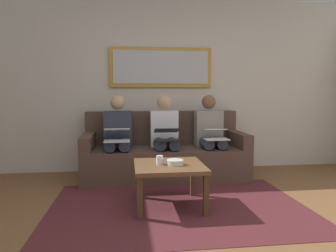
{
  "coord_description": "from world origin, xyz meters",
  "views": [
    {
      "loc": [
        0.5,
        2.23,
        1.14
      ],
      "look_at": [
        0.0,
        -1.7,
        0.75
      ],
      "focal_mm": 33.81,
      "sensor_mm": 36.0,
      "label": 1
    }
  ],
  "objects_px": {
    "couch": "(164,154)",
    "person_left": "(210,133)",
    "cup": "(160,160)",
    "laptop_black": "(167,135)",
    "laptop_silver": "(117,135)",
    "framed_mirror": "(161,67)",
    "person_middle": "(165,134)",
    "person_right": "(118,134)",
    "coffee_table": "(169,170)",
    "bowl": "(175,162)",
    "laptop_white": "(215,134)"
  },
  "relations": [
    {
      "from": "couch",
      "to": "laptop_silver",
      "type": "relative_size",
      "value": 5.76
    },
    {
      "from": "cup",
      "to": "laptop_white",
      "type": "bearing_deg",
      "value": -132.78
    },
    {
      "from": "cup",
      "to": "laptop_black",
      "type": "distance_m",
      "value": 0.93
    },
    {
      "from": "coffee_table",
      "to": "bowl",
      "type": "xyz_separation_m",
      "value": [
        -0.05,
        0.03,
        0.08
      ]
    },
    {
      "from": "person_left",
      "to": "person_middle",
      "type": "bearing_deg",
      "value": 0.0
    },
    {
      "from": "couch",
      "to": "cup",
      "type": "xyz_separation_m",
      "value": [
        0.19,
        1.21,
        0.17
      ]
    },
    {
      "from": "cup",
      "to": "bowl",
      "type": "height_order",
      "value": "cup"
    },
    {
      "from": "bowl",
      "to": "laptop_silver",
      "type": "distance_m",
      "value": 1.13
    },
    {
      "from": "cup",
      "to": "person_left",
      "type": "distance_m",
      "value": 1.42
    },
    {
      "from": "cup",
      "to": "framed_mirror",
      "type": "bearing_deg",
      "value": -96.65
    },
    {
      "from": "couch",
      "to": "bowl",
      "type": "height_order",
      "value": "couch"
    },
    {
      "from": "cup",
      "to": "laptop_black",
      "type": "xyz_separation_m",
      "value": [
        -0.19,
        -0.9,
        0.14
      ]
    },
    {
      "from": "person_right",
      "to": "person_middle",
      "type": "bearing_deg",
      "value": 180.0
    },
    {
      "from": "couch",
      "to": "person_left",
      "type": "bearing_deg",
      "value": 173.87
    },
    {
      "from": "couch",
      "to": "laptop_black",
      "type": "distance_m",
      "value": 0.44
    },
    {
      "from": "laptop_black",
      "to": "framed_mirror",
      "type": "bearing_deg",
      "value": -90.0
    },
    {
      "from": "person_middle",
      "to": "laptop_silver",
      "type": "distance_m",
      "value": 0.68
    },
    {
      "from": "bowl",
      "to": "person_left",
      "type": "distance_m",
      "value": 1.37
    },
    {
      "from": "laptop_silver",
      "to": "laptop_white",
      "type": "bearing_deg",
      "value": 179.38
    },
    {
      "from": "laptop_silver",
      "to": "person_middle",
      "type": "bearing_deg",
      "value": -159.65
    },
    {
      "from": "cup",
      "to": "laptop_black",
      "type": "height_order",
      "value": "laptop_black"
    },
    {
      "from": "person_right",
      "to": "laptop_silver",
      "type": "relative_size",
      "value": 2.99
    },
    {
      "from": "couch",
      "to": "person_left",
      "type": "relative_size",
      "value": 1.93
    },
    {
      "from": "couch",
      "to": "laptop_silver",
      "type": "xyz_separation_m",
      "value": [
        0.64,
        0.31,
        0.32
      ]
    },
    {
      "from": "laptop_white",
      "to": "person_right",
      "type": "relative_size",
      "value": 0.29
    },
    {
      "from": "couch",
      "to": "bowl",
      "type": "xyz_separation_m",
      "value": [
        0.04,
        1.25,
        0.15
      ]
    },
    {
      "from": "couch",
      "to": "cup",
      "type": "distance_m",
      "value": 1.24
    },
    {
      "from": "coffee_table",
      "to": "laptop_white",
      "type": "height_order",
      "value": "laptop_white"
    },
    {
      "from": "couch",
      "to": "framed_mirror",
      "type": "height_order",
      "value": "framed_mirror"
    },
    {
      "from": "framed_mirror",
      "to": "laptop_black",
      "type": "bearing_deg",
      "value": 90.0
    },
    {
      "from": "couch",
      "to": "bowl",
      "type": "relative_size",
      "value": 12.76
    },
    {
      "from": "framed_mirror",
      "to": "bowl",
      "type": "distance_m",
      "value": 1.96
    },
    {
      "from": "couch",
      "to": "cup",
      "type": "height_order",
      "value": "couch"
    },
    {
      "from": "couch",
      "to": "person_left",
      "type": "xyz_separation_m",
      "value": [
        -0.64,
        0.07,
        0.3
      ]
    },
    {
      "from": "cup",
      "to": "person_left",
      "type": "xyz_separation_m",
      "value": [
        -0.83,
        -1.14,
        0.12
      ]
    },
    {
      "from": "framed_mirror",
      "to": "laptop_black",
      "type": "xyz_separation_m",
      "value": [
        0.0,
        0.7,
        -0.92
      ]
    },
    {
      "from": "bowl",
      "to": "person_middle",
      "type": "relative_size",
      "value": 0.15
    },
    {
      "from": "cup",
      "to": "coffee_table",
      "type": "bearing_deg",
      "value": 177.4
    },
    {
      "from": "framed_mirror",
      "to": "person_middle",
      "type": "xyz_separation_m",
      "value": [
        0.0,
        0.46,
        -0.94
      ]
    },
    {
      "from": "framed_mirror",
      "to": "person_left",
      "type": "relative_size",
      "value": 1.33
    },
    {
      "from": "bowl",
      "to": "laptop_white",
      "type": "height_order",
      "value": "laptop_white"
    },
    {
      "from": "coffee_table",
      "to": "person_right",
      "type": "xyz_separation_m",
      "value": [
        0.55,
        -1.15,
        0.23
      ]
    },
    {
      "from": "laptop_silver",
      "to": "framed_mirror",
      "type": "bearing_deg",
      "value": -132.67
    },
    {
      "from": "coffee_table",
      "to": "cup",
      "type": "xyz_separation_m",
      "value": [
        0.1,
        -0.0,
        0.1
      ]
    },
    {
      "from": "laptop_black",
      "to": "laptop_silver",
      "type": "bearing_deg",
      "value": -0.36
    },
    {
      "from": "cup",
      "to": "person_right",
      "type": "relative_size",
      "value": 0.08
    },
    {
      "from": "couch",
      "to": "laptop_white",
      "type": "xyz_separation_m",
      "value": [
        -0.64,
        0.32,
        0.32
      ]
    },
    {
      "from": "person_right",
      "to": "laptop_black",
      "type": "bearing_deg",
      "value": 159.33
    },
    {
      "from": "coffee_table",
      "to": "person_right",
      "type": "distance_m",
      "value": 1.29
    },
    {
      "from": "framed_mirror",
      "to": "person_left",
      "type": "distance_m",
      "value": 1.23
    }
  ]
}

